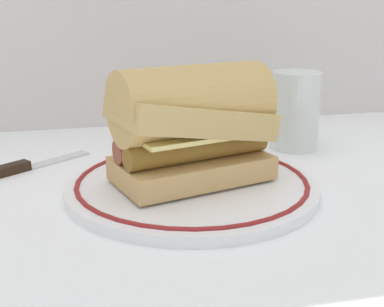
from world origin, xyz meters
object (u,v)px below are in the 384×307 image
Objects in this scene: sausage_sandwich at (192,123)px; drinking_glass at (295,116)px; plate at (192,185)px; butter_knife at (32,165)px.

sausage_sandwich is 1.72× the size of drinking_glass.
plate is 2.22× the size of butter_knife.
plate is 2.57× the size of drinking_glass.
butter_knife is (-0.37, -0.01, -0.04)m from drinking_glass.
plate is 0.22m from butter_knife.
sausage_sandwich reaches higher than plate.
sausage_sandwich is 1.49× the size of butter_knife.
plate is 1.49× the size of sausage_sandwich.
butter_knife is at bearing 129.69° from sausage_sandwich.
drinking_glass is 0.37m from butter_knife.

